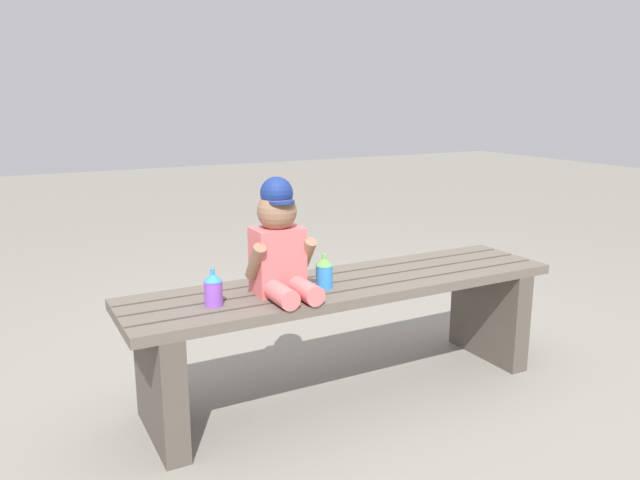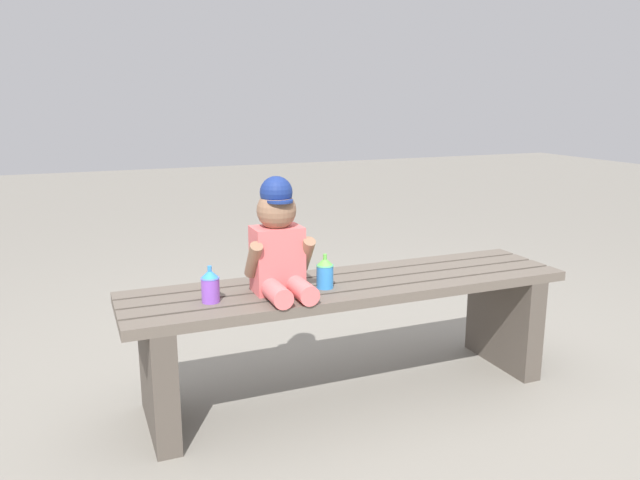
{
  "view_description": "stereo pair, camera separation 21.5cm",
  "coord_description": "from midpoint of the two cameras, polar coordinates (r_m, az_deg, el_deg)",
  "views": [
    {
      "loc": [
        -1.13,
        -1.89,
        1.11
      ],
      "look_at": [
        -0.14,
        -0.05,
        0.63
      ],
      "focal_mm": 34.79,
      "sensor_mm": 36.0,
      "label": 1
    },
    {
      "loc": [
        -0.94,
        -1.99,
        1.11
      ],
      "look_at": [
        -0.14,
        -0.05,
        0.63
      ],
      "focal_mm": 34.79,
      "sensor_mm": 36.0,
      "label": 2
    }
  ],
  "objects": [
    {
      "name": "sippy_cup_left",
      "position": [
        2.06,
        -7.14,
        -4.19
      ],
      "size": [
        0.06,
        0.06,
        0.12
      ],
      "color": "#8C4CCC",
      "rests_on": "park_bench"
    },
    {
      "name": "sippy_cup_right",
      "position": [
        2.2,
        3.26,
        -3.01
      ],
      "size": [
        0.06,
        0.06,
        0.12
      ],
      "color": "#338CE5",
      "rests_on": "park_bench"
    },
    {
      "name": "park_bench",
      "position": [
        2.34,
        5.44,
        -7.14
      ],
      "size": [
        1.66,
        0.4,
        0.45
      ],
      "color": "#60564C",
      "rests_on": "ground_plane"
    },
    {
      "name": "child_figure",
      "position": [
        2.11,
        -0.93,
        -0.31
      ],
      "size": [
        0.23,
        0.27,
        0.4
      ],
      "color": "#E56666",
      "rests_on": "park_bench"
    },
    {
      "name": "ground_plane",
      "position": [
        2.46,
        5.29,
        -13.81
      ],
      "size": [
        16.0,
        16.0,
        0.0
      ],
      "primitive_type": "plane",
      "color": "gray"
    }
  ]
}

